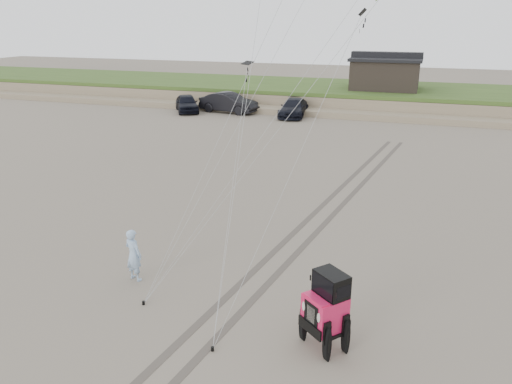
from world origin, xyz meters
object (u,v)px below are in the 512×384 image
Objects in this scene: cabin at (385,72)px; truck_c at (294,108)px; jeep at (325,318)px; truck_a at (187,103)px; man at (134,255)px; truck_b at (229,103)px.

cabin reaches higher than truck_c.
truck_c is at bearing 145.95° from jeep.
truck_a is (-16.56, -8.11, -2.47)m from cabin.
jeep is (18.38, -29.77, 0.07)m from truck_a.
truck_a is at bearing 161.80° from jeep.
truck_c is 29.22m from man.
man is at bearing -153.11° from jeep.
truck_a is 1.00× the size of jeep.
truck_b is 1.04× the size of truck_c.
cabin is 10.28m from truck_c.
cabin is 1.20× the size of truck_b.
jeep is at bearing -87.25° from cabin.
truck_c is (-6.88, -7.22, -2.50)m from cabin.
truck_a reaches higher than truck_c.
truck_a is at bearing 113.81° from truck_b.
truck_c is at bearing -79.37° from truck_b.
truck_b is 30.25m from man.
cabin is at bearing 132.86° from jeep.
cabin is at bearing 41.87° from truck_c.
cabin is 38.00m from jeep.
truck_b is (3.72, 0.88, 0.11)m from truck_a.
jeep is (1.82, -37.88, -2.40)m from cabin.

